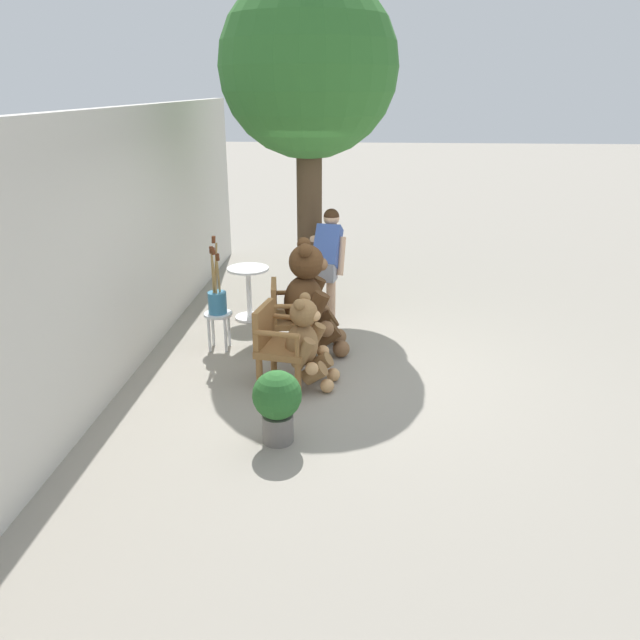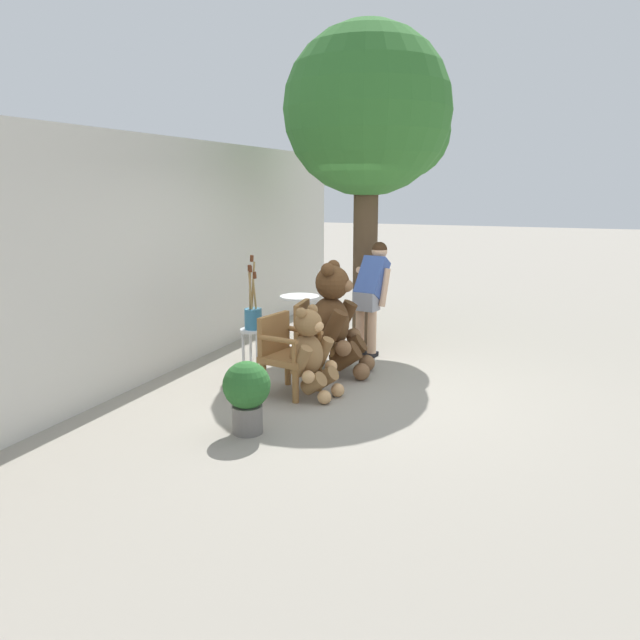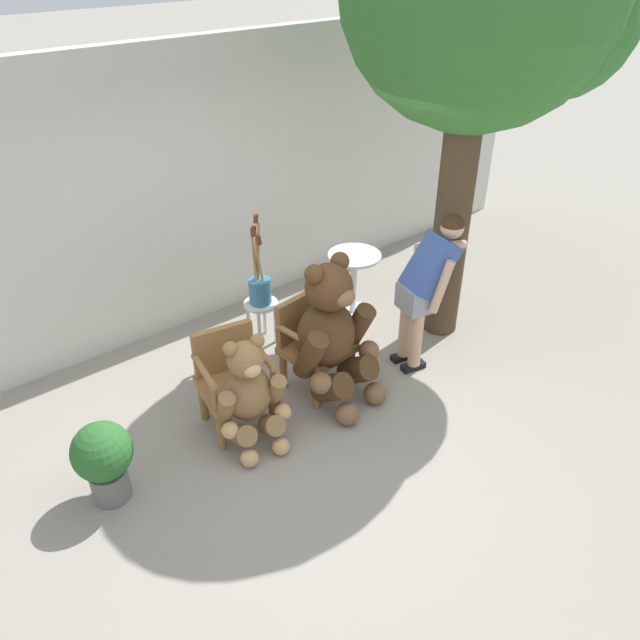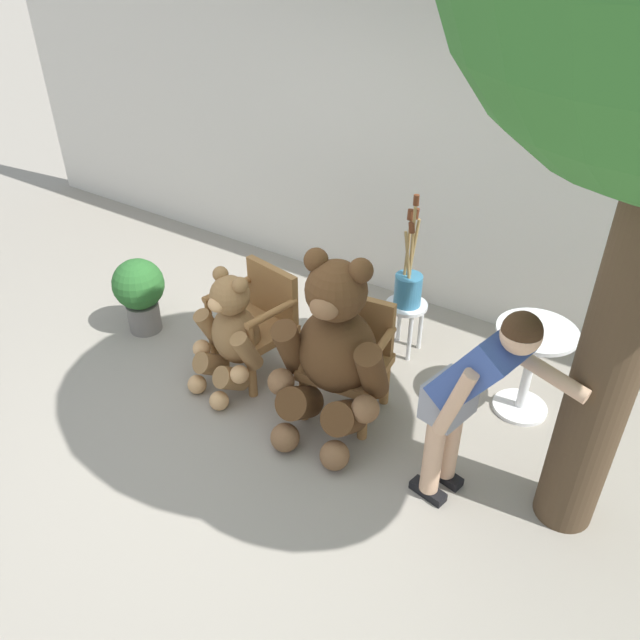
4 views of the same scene
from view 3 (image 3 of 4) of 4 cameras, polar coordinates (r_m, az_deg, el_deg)
ground_plane at (r=5.29m, az=0.18°, el=-10.93°), size 60.00×60.00×0.00m
back_wall at (r=6.30m, az=-13.90°, el=10.88°), size 10.00×0.16×2.80m
wooden_chair_left at (r=5.23m, az=-8.00°, el=-5.23°), size 0.65×0.61×0.86m
wooden_chair_right at (r=5.60m, az=-0.71°, el=-1.95°), size 0.62×0.59×0.86m
teddy_bear_large at (r=5.33m, az=1.12°, el=-1.28°), size 0.83×0.82×1.36m
teddy_bear_small at (r=5.01m, az=-6.44°, el=-6.75°), size 0.61×0.61×0.99m
person_visitor at (r=5.74m, az=9.78°, el=3.60°), size 0.86×0.48×1.50m
white_stool at (r=6.25m, az=-5.39°, el=0.79°), size 0.34×0.34×0.46m
brush_bucket at (r=6.10m, az=-5.54°, el=3.11°), size 0.22×0.22×0.94m
round_side_table at (r=6.65m, az=3.11°, el=3.92°), size 0.56×0.56×0.72m
potted_plant at (r=4.84m, az=-19.19°, el=-11.81°), size 0.44×0.44×0.68m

